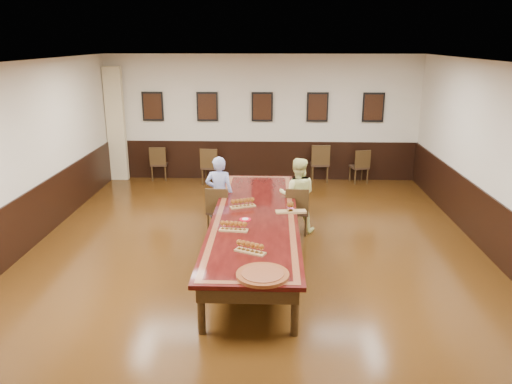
{
  "coord_description": "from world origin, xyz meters",
  "views": [
    {
      "loc": [
        0.29,
        -7.77,
        3.54
      ],
      "look_at": [
        0.0,
        0.5,
        1.0
      ],
      "focal_mm": 35.0,
      "sensor_mm": 36.0,
      "label": 1
    }
  ],
  "objects_px": {
    "chair_man": "(219,209)",
    "person_man": "(219,194)",
    "chair_woman": "(297,210)",
    "spare_chair_c": "(319,163)",
    "person_woman": "(297,195)",
    "spare_chair_a": "(159,163)",
    "carved_platter": "(263,275)",
    "conference_table": "(255,223)",
    "spare_chair_d": "(359,166)",
    "spare_chair_b": "(211,166)"
  },
  "relations": [
    {
      "from": "carved_platter",
      "to": "chair_man",
      "type": "bearing_deg",
      "value": 105.07
    },
    {
      "from": "spare_chair_c",
      "to": "spare_chair_d",
      "type": "distance_m",
      "value": 1.02
    },
    {
      "from": "spare_chair_a",
      "to": "person_woman",
      "type": "distance_m",
      "value": 4.97
    },
    {
      "from": "spare_chair_a",
      "to": "carved_platter",
      "type": "height_order",
      "value": "spare_chair_a"
    },
    {
      "from": "chair_woman",
      "to": "chair_man",
      "type": "bearing_deg",
      "value": 3.89
    },
    {
      "from": "spare_chair_d",
      "to": "person_woman",
      "type": "xyz_separation_m",
      "value": [
        -1.74,
        -3.48,
        0.28
      ]
    },
    {
      "from": "conference_table",
      "to": "carved_platter",
      "type": "relative_size",
      "value": 7.45
    },
    {
      "from": "chair_man",
      "to": "conference_table",
      "type": "relative_size",
      "value": 0.18
    },
    {
      "from": "chair_man",
      "to": "spare_chair_b",
      "type": "xyz_separation_m",
      "value": [
        -0.56,
        3.33,
        0.01
      ]
    },
    {
      "from": "chair_man",
      "to": "carved_platter",
      "type": "xyz_separation_m",
      "value": [
        0.91,
        -3.37,
        0.32
      ]
    },
    {
      "from": "spare_chair_a",
      "to": "spare_chair_c",
      "type": "relative_size",
      "value": 0.9
    },
    {
      "from": "spare_chair_b",
      "to": "carved_platter",
      "type": "bearing_deg",
      "value": 109.24
    },
    {
      "from": "spare_chair_a",
      "to": "spare_chair_b",
      "type": "relative_size",
      "value": 0.95
    },
    {
      "from": "spare_chair_b",
      "to": "carved_platter",
      "type": "distance_m",
      "value": 6.86
    },
    {
      "from": "chair_woman",
      "to": "spare_chair_d",
      "type": "distance_m",
      "value": 3.98
    },
    {
      "from": "spare_chair_c",
      "to": "chair_man",
      "type": "bearing_deg",
      "value": 57.24
    },
    {
      "from": "chair_man",
      "to": "person_man",
      "type": "distance_m",
      "value": 0.29
    },
    {
      "from": "spare_chair_b",
      "to": "spare_chair_c",
      "type": "height_order",
      "value": "spare_chair_c"
    },
    {
      "from": "person_woman",
      "to": "conference_table",
      "type": "relative_size",
      "value": 0.29
    },
    {
      "from": "spare_chair_c",
      "to": "spare_chair_d",
      "type": "relative_size",
      "value": 1.13
    },
    {
      "from": "spare_chair_c",
      "to": "chair_woman",
      "type": "bearing_deg",
      "value": 77.13
    },
    {
      "from": "conference_table",
      "to": "carved_platter",
      "type": "bearing_deg",
      "value": -85.45
    },
    {
      "from": "chair_woman",
      "to": "spare_chair_c",
      "type": "bearing_deg",
      "value": -97.65
    },
    {
      "from": "chair_woman",
      "to": "spare_chair_a",
      "type": "xyz_separation_m",
      "value": [
        -3.44,
        3.67,
        -0.01
      ]
    },
    {
      "from": "person_man",
      "to": "carved_platter",
      "type": "bearing_deg",
      "value": 108.49
    },
    {
      "from": "person_man",
      "to": "spare_chair_a",
      "type": "bearing_deg",
      "value": -57.31
    },
    {
      "from": "chair_man",
      "to": "spare_chair_c",
      "type": "xyz_separation_m",
      "value": [
        2.22,
        3.65,
        0.04
      ]
    },
    {
      "from": "chair_man",
      "to": "spare_chair_c",
      "type": "bearing_deg",
      "value": -117.4
    },
    {
      "from": "spare_chair_d",
      "to": "person_woman",
      "type": "height_order",
      "value": "person_woman"
    },
    {
      "from": "person_man",
      "to": "conference_table",
      "type": "relative_size",
      "value": 0.29
    },
    {
      "from": "chair_woman",
      "to": "spare_chair_c",
      "type": "distance_m",
      "value": 3.72
    },
    {
      "from": "chair_man",
      "to": "spare_chair_a",
      "type": "distance_m",
      "value": 4.17
    },
    {
      "from": "person_man",
      "to": "conference_table",
      "type": "bearing_deg",
      "value": 124.14
    },
    {
      "from": "chair_woman",
      "to": "spare_chair_a",
      "type": "bearing_deg",
      "value": -43.09
    },
    {
      "from": "chair_man",
      "to": "spare_chair_c",
      "type": "distance_m",
      "value": 4.27
    },
    {
      "from": "spare_chair_c",
      "to": "conference_table",
      "type": "height_order",
      "value": "spare_chair_c"
    },
    {
      "from": "chair_man",
      "to": "chair_woman",
      "type": "height_order",
      "value": "chair_woman"
    },
    {
      "from": "spare_chair_a",
      "to": "person_man",
      "type": "height_order",
      "value": "person_man"
    },
    {
      "from": "spare_chair_c",
      "to": "conference_table",
      "type": "relative_size",
      "value": 0.2
    },
    {
      "from": "spare_chair_c",
      "to": "person_woman",
      "type": "relative_size",
      "value": 0.69
    },
    {
      "from": "spare_chair_b",
      "to": "spare_chair_c",
      "type": "relative_size",
      "value": 0.95
    },
    {
      "from": "spare_chair_a",
      "to": "spare_chair_b",
      "type": "height_order",
      "value": "spare_chair_b"
    },
    {
      "from": "spare_chair_b",
      "to": "conference_table",
      "type": "distance_m",
      "value": 4.66
    },
    {
      "from": "spare_chair_c",
      "to": "carved_platter",
      "type": "height_order",
      "value": "spare_chair_c"
    },
    {
      "from": "person_man",
      "to": "spare_chair_d",
      "type": "bearing_deg",
      "value": -128.85
    },
    {
      "from": "spare_chair_b",
      "to": "spare_chair_c",
      "type": "bearing_deg",
      "value": -166.51
    },
    {
      "from": "spare_chair_b",
      "to": "spare_chair_d",
      "type": "bearing_deg",
      "value": -169.24
    },
    {
      "from": "spare_chair_d",
      "to": "person_woman",
      "type": "distance_m",
      "value": 3.9
    },
    {
      "from": "spare_chair_a",
      "to": "spare_chair_d",
      "type": "relative_size",
      "value": 1.02
    },
    {
      "from": "spare_chair_c",
      "to": "person_man",
      "type": "bearing_deg",
      "value": 56.63
    }
  ]
}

